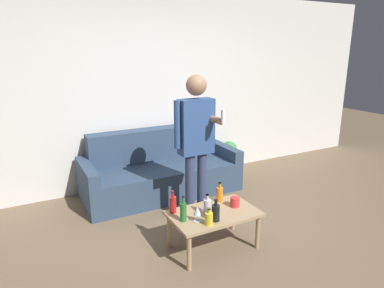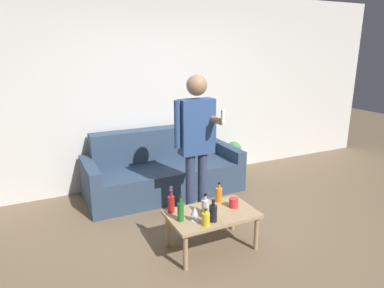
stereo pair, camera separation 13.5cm
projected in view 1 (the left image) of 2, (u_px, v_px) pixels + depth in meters
ground_plane at (238, 251)px, 3.39m from camera, size 16.00×16.00×0.00m
wall_back at (153, 91)px, 4.87m from camera, size 8.00×0.06×2.70m
couch at (160, 171)px, 4.71m from camera, size 2.10×0.85×0.85m
coffee_table at (214, 217)px, 3.36m from camera, size 0.87×0.53×0.39m
bottle_orange at (173, 204)px, 3.33m from camera, size 0.07×0.07×0.23m
bottle_green at (216, 212)px, 3.17m from camera, size 0.08×0.08×0.21m
bottle_dark at (183, 211)px, 3.16m from camera, size 0.06×0.06×0.25m
bottle_yellow at (207, 206)px, 3.30m from camera, size 0.07×0.07×0.20m
bottle_red at (209, 218)px, 3.10m from camera, size 0.07×0.07×0.16m
bottle_clear at (220, 194)px, 3.57m from camera, size 0.07×0.07×0.21m
wine_glass_near at (197, 211)px, 3.16m from camera, size 0.07×0.07×0.15m
cup_on_table at (235, 202)px, 3.46m from camera, size 0.09×0.09×0.10m
person_standing_front at (196, 137)px, 3.75m from camera, size 0.45×0.42×1.67m
potted_plant at (229, 155)px, 5.55m from camera, size 0.24×0.24×0.49m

